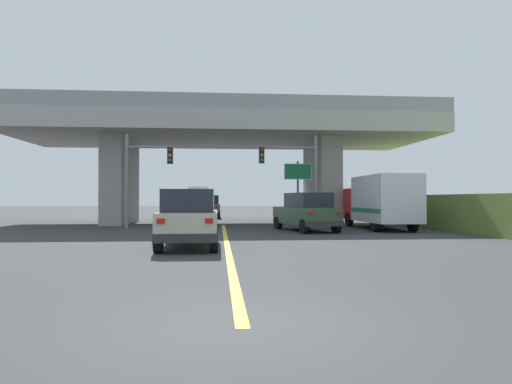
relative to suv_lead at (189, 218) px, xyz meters
name	(u,v)px	position (x,y,z in m)	size (l,w,h in m)	color
ground	(223,223)	(1.33, 16.24, -1.01)	(160.00, 160.00, 0.00)	#353538
overpass_bridge	(223,142)	(1.33, 16.24, 4.71)	(28.34, 10.91, 7.97)	#A8A59E
lane_divider_stripe	(227,242)	(1.33, 1.72, -1.01)	(0.20, 23.76, 0.01)	yellow
suv_lead	(189,218)	(0.00, 0.00, 0.00)	(1.99, 4.60, 2.02)	#B7B29E
suv_crossing	(306,212)	(5.65, 7.75, 0.00)	(2.99, 5.10, 2.02)	#2D4C33
box_truck	(380,201)	(10.13, 8.97, 0.56)	(2.33, 7.06, 2.98)	red
sedan_oncoming	(209,207)	(0.16, 24.53, 0.00)	(2.05, 4.42, 2.02)	slate
traffic_signal_nearside	(296,169)	(5.70, 11.15, 2.51)	(3.54, 0.36, 5.55)	slate
traffic_signal_farside	(143,169)	(-3.34, 10.58, 2.39)	(2.71, 0.36, 5.43)	slate
highway_sign	(298,178)	(6.17, 13.26, 2.07)	(1.80, 0.17, 4.16)	#56595E
semi_truck_distant	(199,199)	(-1.41, 41.86, 0.64)	(2.33, 7.01, 3.16)	navy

